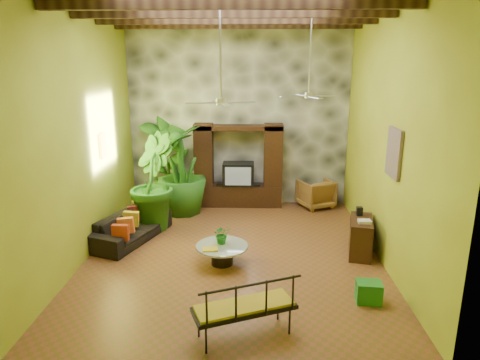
{
  "coord_description": "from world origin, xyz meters",
  "views": [
    {
      "loc": [
        0.38,
        -8.3,
        3.89
      ],
      "look_at": [
        0.13,
        0.2,
        1.55
      ],
      "focal_mm": 32.0,
      "sensor_mm": 36.0,
      "label": 1
    }
  ],
  "objects_px": {
    "green_bin": "(369,292)",
    "ceiling_fan_front": "(221,90)",
    "ceiling_fan_back": "(309,86)",
    "tall_plant_b": "(151,182)",
    "coffee_table": "(222,252)",
    "iron_bench": "(244,306)",
    "tall_plant_a": "(166,160)",
    "entertainment_center": "(238,172)",
    "sofa": "(132,227)",
    "tall_plant_c": "(181,170)",
    "side_console": "(361,237)",
    "wicker_armchair": "(316,193)"
  },
  "relations": [
    {
      "from": "tall_plant_b",
      "to": "iron_bench",
      "type": "relative_size",
      "value": 1.46
    },
    {
      "from": "side_console",
      "to": "green_bin",
      "type": "xyz_separation_m",
      "value": [
        -0.3,
        -1.88,
        -0.21
      ]
    },
    {
      "from": "coffee_table",
      "to": "iron_bench",
      "type": "relative_size",
      "value": 0.65
    },
    {
      "from": "ceiling_fan_back",
      "to": "wicker_armchair",
      "type": "xyz_separation_m",
      "value": [
        0.54,
        1.87,
        -3.01
      ]
    },
    {
      "from": "tall_plant_c",
      "to": "green_bin",
      "type": "bearing_deg",
      "value": -48.59
    },
    {
      "from": "tall_plant_b",
      "to": "coffee_table",
      "type": "xyz_separation_m",
      "value": [
        1.82,
        -1.93,
        -0.89
      ]
    },
    {
      "from": "iron_bench",
      "to": "green_bin",
      "type": "xyz_separation_m",
      "value": [
        2.06,
        1.06,
        -0.36
      ]
    },
    {
      "from": "tall_plant_c",
      "to": "iron_bench",
      "type": "height_order",
      "value": "tall_plant_c"
    },
    {
      "from": "ceiling_fan_back",
      "to": "tall_plant_c",
      "type": "distance_m",
      "value": 4.01
    },
    {
      "from": "ceiling_fan_front",
      "to": "green_bin",
      "type": "bearing_deg",
      "value": -29.51
    },
    {
      "from": "sofa",
      "to": "side_console",
      "type": "height_order",
      "value": "side_console"
    },
    {
      "from": "ceiling_fan_back",
      "to": "iron_bench",
      "type": "xyz_separation_m",
      "value": [
        -1.32,
        -4.1,
        -2.86
      ]
    },
    {
      "from": "green_bin",
      "to": "tall_plant_b",
      "type": "bearing_deg",
      "value": 143.23
    },
    {
      "from": "tall_plant_a",
      "to": "green_bin",
      "type": "xyz_separation_m",
      "value": [
        4.35,
        -4.99,
        -1.12
      ]
    },
    {
      "from": "tall_plant_b",
      "to": "iron_bench",
      "type": "bearing_deg",
      "value": -61.92
    },
    {
      "from": "side_console",
      "to": "tall_plant_a",
      "type": "bearing_deg",
      "value": 158.28
    },
    {
      "from": "ceiling_fan_back",
      "to": "sofa",
      "type": "relative_size",
      "value": 0.88
    },
    {
      "from": "tall_plant_a",
      "to": "coffee_table",
      "type": "distance_m",
      "value": 4.21
    },
    {
      "from": "entertainment_center",
      "to": "wicker_armchair",
      "type": "height_order",
      "value": "entertainment_center"
    },
    {
      "from": "tall_plant_c",
      "to": "tall_plant_a",
      "type": "bearing_deg",
      "value": 128.85
    },
    {
      "from": "entertainment_center",
      "to": "iron_bench",
      "type": "xyz_separation_m",
      "value": [
        0.28,
        -6.04,
        -0.43
      ]
    },
    {
      "from": "green_bin",
      "to": "ceiling_fan_front",
      "type": "bearing_deg",
      "value": 150.49
    },
    {
      "from": "tall_plant_b",
      "to": "coffee_table",
      "type": "bearing_deg",
      "value": -46.77
    },
    {
      "from": "sofa",
      "to": "coffee_table",
      "type": "xyz_separation_m",
      "value": [
        2.13,
        -1.15,
        -0.05
      ]
    },
    {
      "from": "ceiling_fan_front",
      "to": "ceiling_fan_back",
      "type": "xyz_separation_m",
      "value": [
        1.8,
        1.6,
        0.0
      ]
    },
    {
      "from": "ceiling_fan_front",
      "to": "green_bin",
      "type": "relative_size",
      "value": 4.5
    },
    {
      "from": "side_console",
      "to": "green_bin",
      "type": "relative_size",
      "value": 2.33
    },
    {
      "from": "ceiling_fan_back",
      "to": "iron_bench",
      "type": "relative_size",
      "value": 1.18
    },
    {
      "from": "ceiling_fan_back",
      "to": "coffee_table",
      "type": "distance_m",
      "value": 4.01
    },
    {
      "from": "entertainment_center",
      "to": "ceiling_fan_front",
      "type": "bearing_deg",
      "value": -93.24
    },
    {
      "from": "sofa",
      "to": "green_bin",
      "type": "xyz_separation_m",
      "value": [
        4.68,
        -2.48,
        -0.13
      ]
    },
    {
      "from": "tall_plant_c",
      "to": "side_console",
      "type": "xyz_separation_m",
      "value": [
        4.12,
        -2.45,
        -0.79
      ]
    },
    {
      "from": "tall_plant_b",
      "to": "coffee_table",
      "type": "relative_size",
      "value": 2.23
    },
    {
      "from": "ceiling_fan_front",
      "to": "coffee_table",
      "type": "xyz_separation_m",
      "value": [
        -0.0,
        -0.11,
        -3.15
      ]
    },
    {
      "from": "tall_plant_b",
      "to": "tall_plant_c",
      "type": "bearing_deg",
      "value": 62.59
    },
    {
      "from": "ceiling_fan_back",
      "to": "tall_plant_a",
      "type": "bearing_deg",
      "value": 151.59
    },
    {
      "from": "tall_plant_a",
      "to": "tall_plant_c",
      "type": "height_order",
      "value": "tall_plant_a"
    },
    {
      "from": "sofa",
      "to": "tall_plant_b",
      "type": "relative_size",
      "value": 0.92
    },
    {
      "from": "ceiling_fan_front",
      "to": "entertainment_center",
      "type": "bearing_deg",
      "value": 86.76
    },
    {
      "from": "ceiling_fan_back",
      "to": "tall_plant_b",
      "type": "relative_size",
      "value": 0.81
    },
    {
      "from": "side_console",
      "to": "green_bin",
      "type": "distance_m",
      "value": 1.91
    },
    {
      "from": "side_console",
      "to": "green_bin",
      "type": "bearing_deg",
      "value": -87.06
    },
    {
      "from": "ceiling_fan_back",
      "to": "tall_plant_c",
      "type": "relative_size",
      "value": 0.79
    },
    {
      "from": "entertainment_center",
      "to": "tall_plant_c",
      "type": "bearing_deg",
      "value": -156.22
    },
    {
      "from": "sofa",
      "to": "tall_plant_c",
      "type": "height_order",
      "value": "tall_plant_c"
    },
    {
      "from": "ceiling_fan_front",
      "to": "tall_plant_b",
      "type": "height_order",
      "value": "ceiling_fan_front"
    },
    {
      "from": "ceiling_fan_front",
      "to": "tall_plant_c",
      "type": "relative_size",
      "value": 0.79
    },
    {
      "from": "tall_plant_a",
      "to": "green_bin",
      "type": "height_order",
      "value": "tall_plant_a"
    },
    {
      "from": "sofa",
      "to": "wicker_armchair",
      "type": "xyz_separation_m",
      "value": [
        4.47,
        2.43,
        0.08
      ]
    },
    {
      "from": "tall_plant_b",
      "to": "wicker_armchair",
      "type": "bearing_deg",
      "value": 21.53
    }
  ]
}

